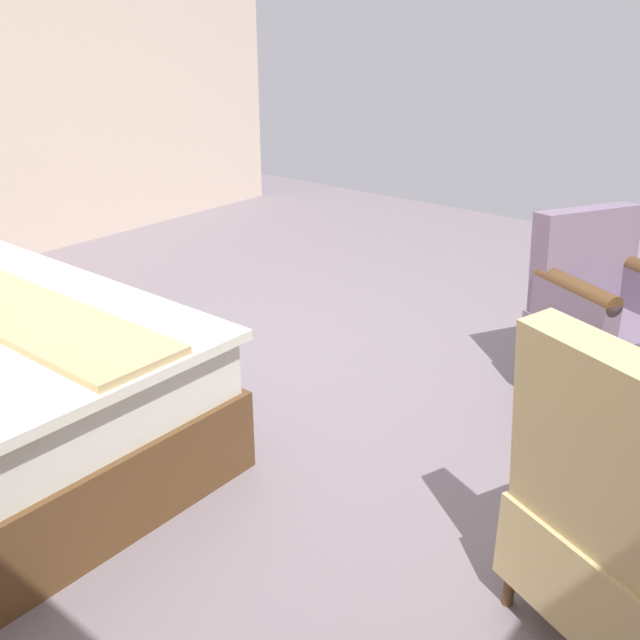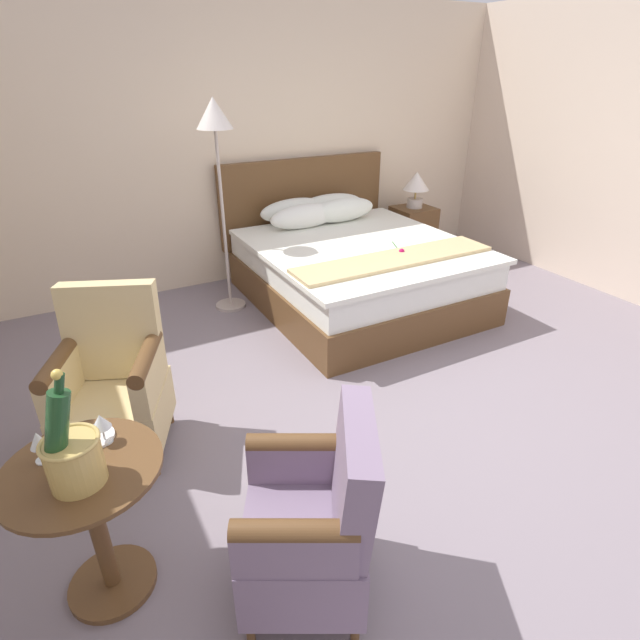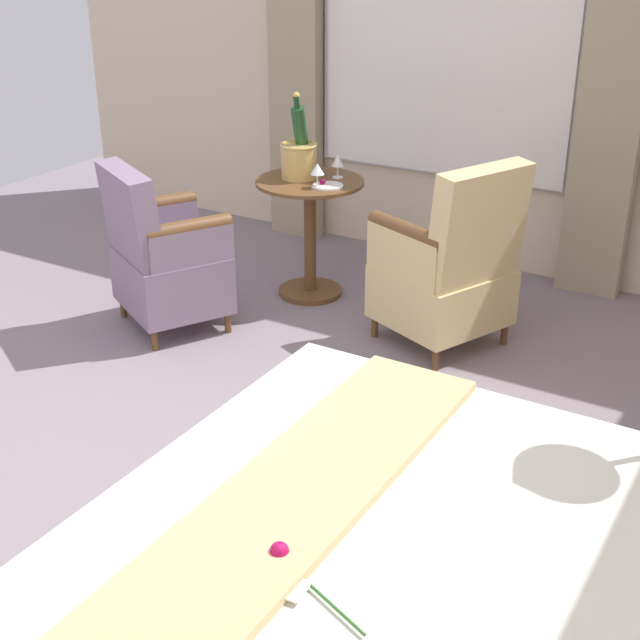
{
  "view_description": "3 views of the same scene",
  "coord_description": "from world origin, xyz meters",
  "views": [
    {
      "loc": [
        -2.08,
        2.35,
        1.69
      ],
      "look_at": [
        -0.58,
        0.5,
        0.67
      ],
      "focal_mm": 40.0,
      "sensor_mm": 36.0,
      "label": 1
    },
    {
      "loc": [
        -1.85,
        -2.08,
        2.06
      ],
      "look_at": [
        -0.49,
        0.43,
        0.61
      ],
      "focal_mm": 28.0,
      "sensor_mm": 36.0,
      "label": 2
    },
    {
      "loc": [
        2.16,
        2.16,
        2.07
      ],
      "look_at": [
        -0.5,
        0.57,
        0.64
      ],
      "focal_mm": 50.0,
      "sensor_mm": 36.0,
      "label": 3
    }
  ],
  "objects": [
    {
      "name": "ground_plane",
      "position": [
        0.0,
        0.0,
        0.0
      ],
      "size": [
        7.39,
        7.39,
        0.0
      ],
      "primitive_type": "plane",
      "color": "gray"
    },
    {
      "name": "wall_window_side",
      "position": [
        -2.99,
        0.0,
        1.35
      ],
      "size": [
        0.27,
        5.79,
        2.7
      ],
      "color": "beige",
      "rests_on": "ground"
    },
    {
      "name": "side_table_round",
      "position": [
        -1.97,
        -0.37,
        0.42
      ],
      "size": [
        0.61,
        0.61,
        0.69
      ],
      "color": "brown",
      "rests_on": "ground"
    },
    {
      "name": "champagne_bucket",
      "position": [
        -1.98,
        -0.45,
        0.82
      ],
      "size": [
        0.21,
        0.21,
        0.48
      ],
      "color": "tan",
      "rests_on": "side_table_round"
    },
    {
      "name": "wine_glass_near_bucket",
      "position": [
        -1.86,
        -0.26,
        0.79
      ],
      "size": [
        0.08,
        0.08,
        0.14
      ],
      "color": "white",
      "rests_on": "side_table_round"
    },
    {
      "name": "wine_glass_near_edge",
      "position": [
        -2.09,
        -0.26,
        0.78
      ],
      "size": [
        0.07,
        0.07,
        0.14
      ],
      "color": "white",
      "rests_on": "side_table_round"
    },
    {
      "name": "snack_plate",
      "position": [
        -1.9,
        -0.22,
        0.7
      ],
      "size": [
        0.17,
        0.17,
        0.04
      ],
      "color": "white",
      "rests_on": "side_table_round"
    },
    {
      "name": "armchair_by_window",
      "position": [
        -1.76,
        0.58,
        0.42
      ],
      "size": [
        0.73,
        0.75,
        0.98
      ],
      "color": "brown",
      "rests_on": "ground"
    },
    {
      "name": "armchair_facing_bed",
      "position": [
        -1.19,
        -0.8,
        0.4
      ],
      "size": [
        0.72,
        0.72,
        0.9
      ],
      "color": "brown",
      "rests_on": "ground"
    }
  ]
}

